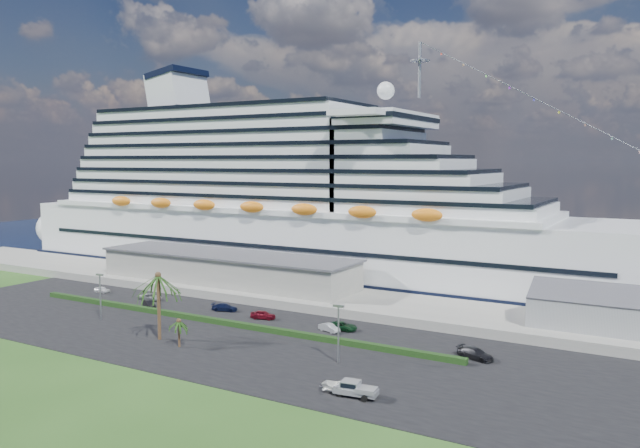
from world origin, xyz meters
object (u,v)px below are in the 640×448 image
Objects in this scene: parked_car_3 at (225,307)px; boat_trailer at (340,386)px; cruise_ship at (297,208)px; pickup_truck at (355,388)px.

parked_car_3 is 0.92× the size of boat_trailer.
cruise_ship is 82.98m from boat_trailer.
pickup_truck is (49.23, -66.19, -15.54)m from cruise_ship.
pickup_truck is at bearing 5.05° from boat_trailer.
cruise_ship is 34.44× the size of pickup_truck.
pickup_truck is at bearing -53.36° from cruise_ship.
cruise_ship is 43.92m from parked_car_3.
boat_trailer is at bearing -141.69° from parked_car_3.
boat_trailer is (47.33, -66.36, -15.56)m from cruise_ship.
parked_car_3 is 46.76m from boat_trailer.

